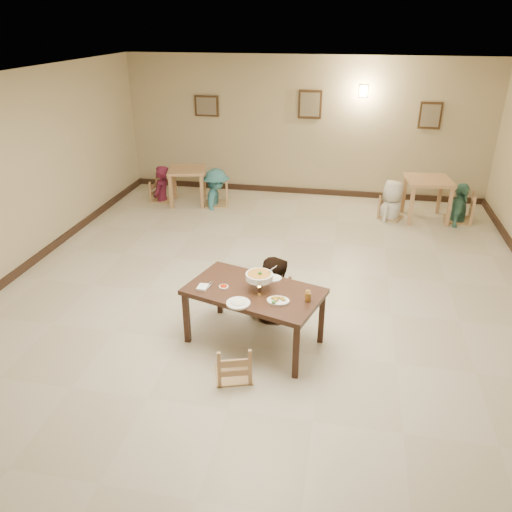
% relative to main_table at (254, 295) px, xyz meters
% --- Properties ---
extents(floor, '(10.00, 10.00, 0.00)m').
position_rel_main_table_xyz_m(floor, '(-0.04, 0.98, -0.67)').
color(floor, beige).
rests_on(floor, ground).
extents(ceiling, '(10.00, 10.00, 0.00)m').
position_rel_main_table_xyz_m(ceiling, '(-0.04, 0.98, 2.33)').
color(ceiling, silver).
rests_on(ceiling, wall_back).
extents(wall_back, '(10.00, 0.00, 10.00)m').
position_rel_main_table_xyz_m(wall_back, '(-0.04, 5.98, 0.83)').
color(wall_back, tan).
rests_on(wall_back, floor).
extents(baseboard_back, '(8.00, 0.06, 0.12)m').
position_rel_main_table_xyz_m(baseboard_back, '(-0.04, 5.95, -0.61)').
color(baseboard_back, '#2F1F16').
rests_on(baseboard_back, floor).
extents(baseboard_left, '(0.06, 10.00, 0.12)m').
position_rel_main_table_xyz_m(baseboard_left, '(-4.01, 0.98, -0.61)').
color(baseboard_left, '#2F1F16').
rests_on(baseboard_left, floor).
extents(picture_a, '(0.55, 0.04, 0.45)m').
position_rel_main_table_xyz_m(picture_a, '(-2.24, 5.93, 1.23)').
color(picture_a, '#3A2515').
rests_on(picture_a, wall_back).
extents(picture_b, '(0.50, 0.04, 0.60)m').
position_rel_main_table_xyz_m(picture_b, '(0.06, 5.93, 1.33)').
color(picture_b, '#3A2515').
rests_on(picture_b, wall_back).
extents(picture_c, '(0.45, 0.04, 0.55)m').
position_rel_main_table_xyz_m(picture_c, '(2.56, 5.93, 1.18)').
color(picture_c, '#3A2515').
rests_on(picture_c, wall_back).
extents(wall_sconce, '(0.16, 0.05, 0.22)m').
position_rel_main_table_xyz_m(wall_sconce, '(1.16, 5.94, 1.63)').
color(wall_sconce, '#FFD88C').
rests_on(wall_sconce, wall_back).
extents(main_table, '(1.79, 1.33, 0.75)m').
position_rel_main_table_xyz_m(main_table, '(0.00, 0.00, 0.00)').
color(main_table, '#3A2116').
rests_on(main_table, floor).
extents(chair_far, '(0.42, 0.42, 0.89)m').
position_rel_main_table_xyz_m(chair_far, '(0.15, 0.75, -0.22)').
color(chair_far, tan).
rests_on(chair_far, floor).
extents(chair_near, '(0.41, 0.41, 0.87)m').
position_rel_main_table_xyz_m(chair_near, '(-0.10, -0.69, -0.23)').
color(chair_near, tan).
rests_on(chair_near, floor).
extents(main_diner, '(0.93, 0.78, 1.71)m').
position_rel_main_table_xyz_m(main_diner, '(0.10, 0.69, 0.19)').
color(main_diner, gray).
rests_on(main_diner, floor).
extents(curry_warmer, '(0.36, 0.33, 0.29)m').
position_rel_main_table_xyz_m(curry_warmer, '(0.06, 0.02, 0.25)').
color(curry_warmer, silver).
rests_on(curry_warmer, main_table).
extents(rice_plate_far, '(0.27, 0.27, 0.06)m').
position_rel_main_table_xyz_m(rice_plate_far, '(0.15, 0.31, 0.09)').
color(rice_plate_far, white).
rests_on(rice_plate_far, main_table).
extents(rice_plate_near, '(0.28, 0.28, 0.06)m').
position_rel_main_table_xyz_m(rice_plate_near, '(-0.11, -0.36, 0.09)').
color(rice_plate_near, white).
rests_on(rice_plate_near, main_table).
extents(fried_plate, '(0.26, 0.26, 0.06)m').
position_rel_main_table_xyz_m(fried_plate, '(0.32, -0.23, 0.10)').
color(fried_plate, white).
rests_on(fried_plate, main_table).
extents(chili_dish, '(0.12, 0.12, 0.02)m').
position_rel_main_table_xyz_m(chili_dish, '(-0.37, -0.02, 0.09)').
color(chili_dish, white).
rests_on(chili_dish, main_table).
extents(napkin_cutlery, '(0.15, 0.24, 0.03)m').
position_rel_main_table_xyz_m(napkin_cutlery, '(-0.61, -0.08, 0.09)').
color(napkin_cutlery, white).
rests_on(napkin_cutlery, main_table).
extents(drink_glass, '(0.07, 0.07, 0.14)m').
position_rel_main_table_xyz_m(drink_glass, '(0.66, -0.14, 0.14)').
color(drink_glass, white).
rests_on(drink_glass, main_table).
extents(bg_table_left, '(0.93, 0.93, 0.77)m').
position_rel_main_table_xyz_m(bg_table_left, '(-2.41, 4.81, -0.03)').
color(bg_table_left, tan).
rests_on(bg_table_left, floor).
extents(bg_table_right, '(0.93, 0.93, 0.84)m').
position_rel_main_table_xyz_m(bg_table_right, '(2.56, 4.78, 0.03)').
color(bg_table_right, tan).
rests_on(bg_table_right, floor).
extents(bg_chair_ll, '(0.41, 0.41, 0.86)m').
position_rel_main_table_xyz_m(bg_chair_ll, '(-3.03, 4.85, -0.24)').
color(bg_chair_ll, tan).
rests_on(bg_chair_ll, floor).
extents(bg_chair_lr, '(0.50, 0.50, 1.06)m').
position_rel_main_table_xyz_m(bg_chair_lr, '(-1.78, 4.84, -0.14)').
color(bg_chair_lr, tan).
rests_on(bg_chair_lr, floor).
extents(bg_chair_rl, '(0.43, 0.43, 0.91)m').
position_rel_main_table_xyz_m(bg_chair_rl, '(1.90, 4.73, -0.22)').
color(bg_chair_rl, tan).
rests_on(bg_chair_rl, floor).
extents(bg_chair_rr, '(0.52, 0.52, 1.10)m').
position_rel_main_table_xyz_m(bg_chair_rr, '(3.21, 4.82, -0.12)').
color(bg_chair_rr, tan).
rests_on(bg_chair_rr, floor).
extents(bg_diner_a, '(0.40, 0.59, 1.57)m').
position_rel_main_table_xyz_m(bg_diner_a, '(-3.03, 4.85, 0.12)').
color(bg_diner_a, '#5C1830').
rests_on(bg_diner_a, floor).
extents(bg_diner_b, '(0.72, 1.09, 1.57)m').
position_rel_main_table_xyz_m(bg_diner_b, '(-1.78, 4.84, 0.12)').
color(bg_diner_b, teal).
rests_on(bg_diner_b, floor).
extents(bg_diner_c, '(0.79, 0.91, 1.56)m').
position_rel_main_table_xyz_m(bg_diner_c, '(1.90, 4.73, 0.11)').
color(bg_diner_c, silver).
rests_on(bg_diner_c, floor).
extents(bg_diner_d, '(0.60, 0.98, 1.55)m').
position_rel_main_table_xyz_m(bg_diner_d, '(3.21, 4.82, 0.11)').
color(bg_diner_d, '#4C8C7A').
rests_on(bg_diner_d, floor).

